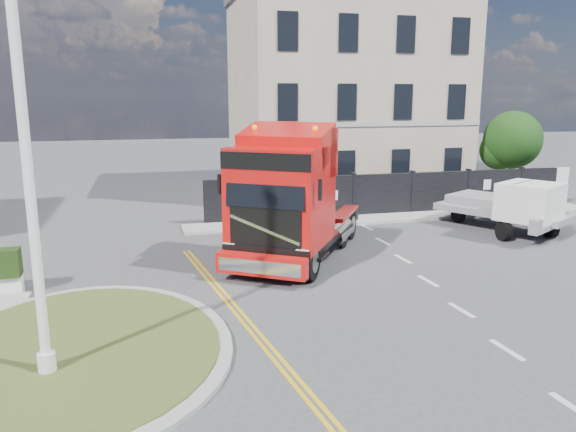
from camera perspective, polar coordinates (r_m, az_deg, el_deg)
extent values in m
plane|color=#424244|center=(17.24, 4.66, -6.98)|extent=(120.00, 120.00, 0.00)
cylinder|color=#9A9994|center=(13.71, -20.43, -12.69)|extent=(6.80, 6.80, 0.12)
cylinder|color=#3C5120|center=(13.67, -20.45, -12.39)|extent=(6.20, 6.20, 0.05)
cube|color=black|center=(27.29, 10.59, 2.18)|extent=(18.00, 0.25, 2.00)
cube|color=silver|center=(31.77, 24.69, 2.67)|extent=(2.60, 0.12, 2.00)
cube|color=#BAA894|center=(33.84, 5.51, 11.90)|extent=(12.00, 10.00, 11.00)
cylinder|color=#382619|center=(34.10, 21.59, 3.85)|extent=(0.24, 0.24, 2.40)
sphere|color=#133510|center=(33.90, 21.86, 7.19)|extent=(3.20, 3.20, 3.20)
sphere|color=#133510|center=(33.98, 20.70, 6.28)|extent=(2.20, 2.20, 2.20)
cube|color=#9A9994|center=(26.67, 11.31, -0.14)|extent=(20.00, 1.60, 0.12)
cube|color=black|center=(20.40, 1.23, -1.38)|extent=(6.29, 7.59, 0.52)
cube|color=red|center=(18.20, -0.66, 2.12)|extent=(4.03, 4.06, 3.21)
cube|color=red|center=(19.15, 0.54, 6.61)|extent=(2.97, 2.42, 1.61)
cube|color=black|center=(16.77, -2.33, 2.83)|extent=(2.16, 1.43, 1.20)
cube|color=red|center=(16.96, -2.72, -5.03)|extent=(2.63, 1.90, 0.63)
cylinder|color=black|center=(18.25, -5.29, -3.94)|extent=(0.96, 1.20, 1.19)
cylinder|color=gray|center=(18.25, -5.29, -3.94)|extent=(0.70, 0.77, 0.66)
cylinder|color=black|center=(17.42, 2.20, -4.68)|extent=(0.96, 1.20, 1.19)
cylinder|color=gray|center=(17.42, 2.20, -4.68)|extent=(0.70, 0.77, 0.66)
cylinder|color=black|center=(21.90, -0.96, -1.14)|extent=(0.96, 1.20, 1.19)
cylinder|color=gray|center=(21.90, -0.96, -1.14)|extent=(0.70, 0.77, 0.66)
cylinder|color=black|center=(21.21, 5.36, -1.64)|extent=(0.96, 1.20, 1.19)
cylinder|color=gray|center=(21.21, 5.36, -1.64)|extent=(0.70, 0.77, 0.66)
cylinder|color=black|center=(23.17, 0.19, -0.40)|extent=(0.96, 1.20, 1.19)
cylinder|color=gray|center=(23.17, 0.19, -0.40)|extent=(0.70, 0.77, 0.66)
cylinder|color=black|center=(22.52, 6.18, -0.84)|extent=(0.96, 1.20, 1.19)
cylinder|color=gray|center=(22.52, 6.18, -0.84)|extent=(0.70, 0.77, 0.66)
cube|color=gray|center=(25.61, 20.94, 0.44)|extent=(4.58, 5.75, 0.28)
cube|color=white|center=(24.14, 23.35, 1.35)|extent=(2.87, 2.83, 1.46)
cylinder|color=black|center=(23.74, 21.06, -1.42)|extent=(0.28, 0.79, 0.79)
cylinder|color=black|center=(25.02, 25.08, -1.10)|extent=(0.28, 0.79, 0.79)
cylinder|color=black|center=(26.49, 16.91, 0.23)|extent=(0.28, 0.79, 0.79)
cylinder|color=black|center=(27.65, 20.72, 0.45)|extent=(0.28, 0.79, 0.79)
cylinder|color=white|center=(11.64, -24.99, 5.02)|extent=(0.20, 0.20, 8.85)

